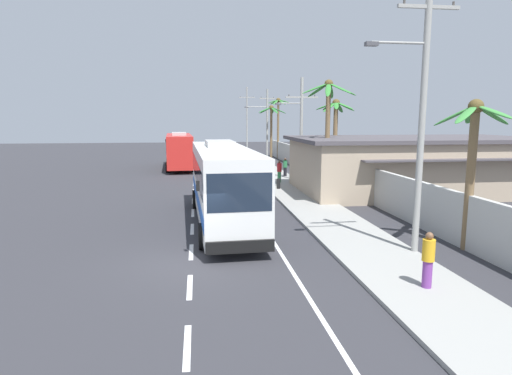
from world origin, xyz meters
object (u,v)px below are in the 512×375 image
coach_bus_far_lane (179,150)px  pedestrian_far_walk (428,259)px  coach_bus_foreground (223,181)px  pedestrian_midwalk (285,167)px  motorcycle_beside_bus (247,180)px  pedestrian_near_kerb (279,171)px  utility_pole_distant (247,117)px  roadside_building (412,165)px  utility_pole_mid (300,127)px  palm_fourth (271,121)px  palm_second (278,115)px  utility_pole_nearest (421,111)px  utility_pole_far (266,123)px  palm_nearest (328,115)px  palm_farthest (473,148)px  palm_third (335,125)px

coach_bus_far_lane → pedestrian_far_walk: 34.36m
coach_bus_foreground → pedestrian_midwalk: 16.87m
motorcycle_beside_bus → pedestrian_near_kerb: pedestrian_near_kerb is taller
utility_pole_distant → pedestrian_near_kerb: bearing=-92.7°
roadside_building → pedestrian_near_kerb: bearing=149.7°
utility_pole_mid → utility_pole_distant: utility_pole_distant is taller
utility_pole_distant → palm_fourth: utility_pole_distant is taller
utility_pole_mid → palm_fourth: bearing=88.1°
coach_bus_far_lane → palm_second: 16.05m
coach_bus_far_lane → palm_fourth: palm_fourth is taller
coach_bus_far_lane → utility_pole_mid: bearing=-48.4°
utility_pole_nearest → palm_fourth: 35.63m
coach_bus_far_lane → coach_bus_foreground: bearing=-82.8°
coach_bus_far_lane → roadside_building: size_ratio=0.66×
utility_pole_nearest → utility_pole_mid: utility_pole_nearest is taller
motorcycle_beside_bus → pedestrian_far_walk: bearing=-80.9°
utility_pole_mid → utility_pole_far: utility_pole_far is taller
utility_pole_far → palm_nearest: utility_pole_far is taller
pedestrian_near_kerb → utility_pole_distant: bearing=-82.2°
utility_pole_far → palm_fourth: size_ratio=1.30×
utility_pole_nearest → palm_second: bearing=86.7°
coach_bus_foreground → utility_pole_nearest: bearing=-42.1°
pedestrian_midwalk → pedestrian_far_walk: (-0.87, -25.10, 0.07)m
palm_farthest → roadside_building: 13.83m
coach_bus_foreground → pedestrian_near_kerb: size_ratio=7.40×
coach_bus_foreground → utility_pole_mid: bearing=61.6°
coach_bus_far_lane → utility_pole_nearest: size_ratio=1.09×
utility_pole_distant → pedestrian_midwalk: bearing=-91.1°
palm_second → palm_nearest: bearing=-93.6°
palm_nearest → palm_farthest: (1.76, -12.68, -1.34)m
utility_pole_nearest → coach_bus_foreground: bearing=137.9°
roadside_building → pedestrian_far_walk: bearing=-115.8°
motorcycle_beside_bus → palm_nearest: palm_nearest is taller
roadside_building → utility_pole_nearest: bearing=-116.9°
utility_pole_mid → utility_pole_distant: 37.54m
utility_pole_mid → palm_fourth: 16.87m
pedestrian_midwalk → utility_pole_mid: (0.58, -2.94, 3.46)m
coach_bus_foreground → coach_bus_far_lane: (-3.02, 23.82, -0.11)m
palm_second → motorcycle_beside_bus: bearing=-105.5°
pedestrian_far_walk → palm_third: (3.78, 20.59, 3.55)m
utility_pole_far → pedestrian_far_walk: bearing=-92.4°
coach_bus_foreground → coach_bus_far_lane: coach_bus_foreground is taller
pedestrian_near_kerb → pedestrian_far_walk: size_ratio=1.01×
coach_bus_far_lane → utility_pole_far: 12.97m
pedestrian_far_walk → utility_pole_mid: bearing=124.5°
coach_bus_foreground → roadside_building: coach_bus_foreground is taller
pedestrian_midwalk → utility_pole_far: bearing=137.0°
pedestrian_near_kerb → palm_nearest: bearing=123.7°
utility_pole_nearest → motorcycle_beside_bus: bearing=105.7°
utility_pole_far → coach_bus_foreground: bearing=-102.8°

